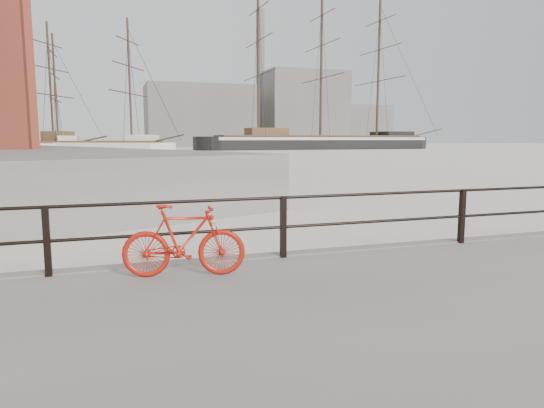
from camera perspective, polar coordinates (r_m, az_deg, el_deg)
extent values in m
plane|color=white|center=(9.87, 20.63, -6.10)|extent=(400.00, 400.00, 0.00)
imported|color=red|center=(6.87, -10.32, -4.25)|extent=(1.71, 0.57, 1.02)
cube|color=gray|center=(149.86, -8.41, 10.17)|extent=(32.00, 18.00, 18.00)
cube|color=gray|center=(164.50, 3.58, 11.05)|extent=(26.00, 20.00, 24.00)
cube|color=gray|center=(178.54, 9.91, 9.08)|extent=(20.00, 16.00, 14.00)
cylinder|color=gray|center=(165.78, -1.37, 14.51)|extent=(2.80, 2.80, 44.00)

